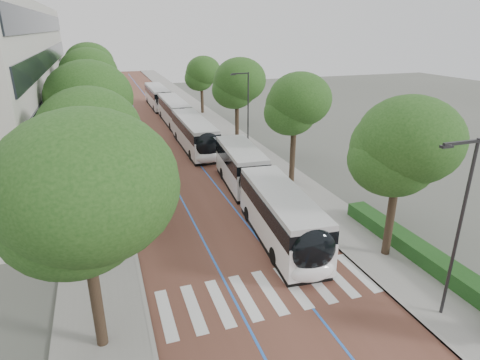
% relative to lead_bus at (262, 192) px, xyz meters
% --- Properties ---
extents(ground, '(160.00, 160.00, 0.00)m').
position_rel_lead_bus_xyz_m(ground, '(-3.07, -9.17, -1.63)').
color(ground, '#51544C').
rests_on(ground, ground).
extents(road, '(11.00, 140.00, 0.02)m').
position_rel_lead_bus_xyz_m(road, '(-3.07, 30.83, -1.62)').
color(road, brown).
rests_on(road, ground).
extents(sidewalk_left, '(4.00, 140.00, 0.12)m').
position_rel_lead_bus_xyz_m(sidewalk_left, '(-10.57, 30.83, -1.57)').
color(sidewalk_left, gray).
rests_on(sidewalk_left, ground).
extents(sidewalk_right, '(4.00, 140.00, 0.12)m').
position_rel_lead_bus_xyz_m(sidewalk_right, '(4.43, 30.83, -1.57)').
color(sidewalk_right, gray).
rests_on(sidewalk_right, ground).
extents(kerb_left, '(0.20, 140.00, 0.14)m').
position_rel_lead_bus_xyz_m(kerb_left, '(-8.67, 30.83, -1.57)').
color(kerb_left, gray).
rests_on(kerb_left, ground).
extents(kerb_right, '(0.20, 140.00, 0.14)m').
position_rel_lead_bus_xyz_m(kerb_right, '(2.53, 30.83, -1.57)').
color(kerb_right, gray).
rests_on(kerb_right, ground).
extents(zebra_crossing, '(10.55, 3.60, 0.01)m').
position_rel_lead_bus_xyz_m(zebra_crossing, '(-2.87, -8.17, -1.60)').
color(zebra_crossing, silver).
rests_on(zebra_crossing, ground).
extents(lane_line_left, '(0.12, 126.00, 0.01)m').
position_rel_lead_bus_xyz_m(lane_line_left, '(-4.67, 30.83, -1.60)').
color(lane_line_left, blue).
rests_on(lane_line_left, road).
extents(lane_line_right, '(0.12, 126.00, 0.01)m').
position_rel_lead_bus_xyz_m(lane_line_right, '(-1.47, 30.83, -1.60)').
color(lane_line_right, blue).
rests_on(lane_line_right, road).
extents(hedge, '(1.20, 14.00, 0.80)m').
position_rel_lead_bus_xyz_m(hedge, '(6.03, -9.17, -1.11)').
color(hedge, '#194518').
rests_on(hedge, sidewalk_right).
extents(streetlight_near, '(1.82, 0.20, 8.00)m').
position_rel_lead_bus_xyz_m(streetlight_near, '(3.55, -12.17, 3.19)').
color(streetlight_near, '#2A2A2C').
rests_on(streetlight_near, sidewalk_right).
extents(streetlight_far, '(1.82, 0.20, 8.00)m').
position_rel_lead_bus_xyz_m(streetlight_far, '(3.55, 12.83, 3.19)').
color(streetlight_far, '#2A2A2C').
rests_on(streetlight_far, sidewalk_right).
extents(lamp_post_left, '(0.14, 0.14, 8.00)m').
position_rel_lead_bus_xyz_m(lamp_post_left, '(-9.17, -1.17, 2.49)').
color(lamp_post_left, '#2A2A2C').
rests_on(lamp_post_left, sidewalk_left).
extents(trees_left, '(6.34, 60.82, 9.77)m').
position_rel_lead_bus_xyz_m(trees_left, '(-10.57, 13.64, 5.00)').
color(trees_left, black).
rests_on(trees_left, ground).
extents(trees_right, '(5.62, 47.11, 8.49)m').
position_rel_lead_bus_xyz_m(trees_right, '(4.63, 12.52, 4.37)').
color(trees_right, black).
rests_on(trees_right, ground).
extents(lead_bus, '(4.03, 18.54, 3.20)m').
position_rel_lead_bus_xyz_m(lead_bus, '(0.00, 0.00, 0.00)').
color(lead_bus, black).
rests_on(lead_bus, ground).
extents(bus_queued_0, '(2.64, 12.42, 3.20)m').
position_rel_lead_bus_xyz_m(bus_queued_0, '(-0.74, 16.53, -0.00)').
color(bus_queued_0, white).
rests_on(bus_queued_0, ground).
extents(bus_queued_1, '(2.58, 12.41, 3.20)m').
position_rel_lead_bus_xyz_m(bus_queued_1, '(-0.54, 28.98, -0.00)').
color(bus_queued_1, white).
rests_on(bus_queued_1, ground).
extents(bus_queued_2, '(2.60, 12.41, 3.20)m').
position_rel_lead_bus_xyz_m(bus_queued_2, '(-0.84, 41.74, -0.00)').
color(bus_queued_2, white).
rests_on(bus_queued_2, ground).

